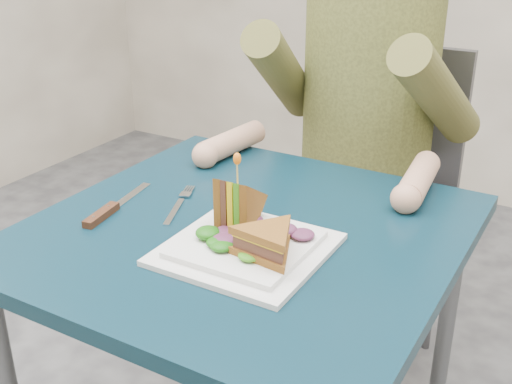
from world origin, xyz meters
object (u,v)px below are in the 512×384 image
Objects in this scene: table at (245,264)px; plate at (246,247)px; sandwich_flat at (268,242)px; knife at (107,211)px; chair at (373,189)px; sandwich_upright at (238,208)px; diner at (368,65)px; fork at (178,205)px.

table is 0.13m from plate.
knife is at bearing 177.09° from sandwich_flat.
plate is 0.07m from sandwich_flat.
chair is at bearing 72.00° from knife.
table is 0.14m from sandwich_upright.
diner reaches higher than table.
diner is (-0.00, -0.11, 0.37)m from chair.
diner is 0.71m from sandwich_flat.
sandwich_upright is at bearing -14.62° from fork.
table is at bearing 135.15° from sandwich_flat.
sandwich_flat is (0.06, -0.03, 0.04)m from plate.
sandwich_flat is at bearing -35.25° from sandwich_upright.
table is 5.05× the size of sandwich_upright.
fork is (-0.21, 0.09, -0.01)m from plate.
diner reaches higher than fork.
fork is at bearing 156.78° from sandwich_flat.
chair is 0.80m from plate.
fork is at bearing 165.38° from sandwich_upright.
diner is at bearing 90.56° from sandwich_upright.
sandwich_upright is 0.27m from knife.
knife is (-0.26, -0.09, 0.09)m from table.
diner is 2.87× the size of plate.
chair is 3.58× the size of plate.
sandwich_upright is (-0.10, 0.07, 0.01)m from sandwich_flat.
diner reaches higher than plate.
plate is 1.75× the size of sandwich_upright.
chair reaches higher than sandwich_upright.
knife reaches higher than table.
fork is at bearing -102.84° from chair.
fork is at bearing 157.10° from plate.
fork is (-0.26, 0.11, -0.04)m from sandwich_flat.
sandwich_flat reaches higher than table.
sandwich_flat is at bearing -2.91° from knife.
diner is at bearing 69.23° from knife.
sandwich_flat is 0.83× the size of fork.
table is at bearing 18.69° from knife.
table is 0.64m from diner.
table is 1.01× the size of diner.
fork is 0.78× the size of knife.
diner reaches higher than chair.
diner reaches higher than sandwich_flat.
diner is at bearing 98.65° from sandwich_flat.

